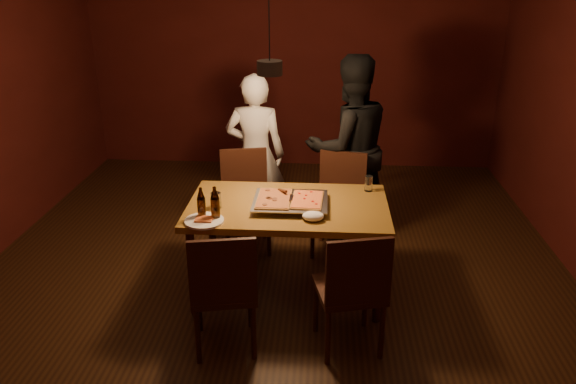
# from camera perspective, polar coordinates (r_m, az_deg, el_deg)

# --- Properties ---
(room_shell) EXTENTS (6.00, 6.00, 6.00)m
(room_shell) POSITION_cam_1_polar(r_m,az_deg,el_deg) (4.09, -1.82, 7.65)
(room_shell) COLOR #331E0E
(room_shell) RESTS_ON ground
(dining_table) EXTENTS (1.50, 0.90, 0.75)m
(dining_table) POSITION_cam_1_polar(r_m,az_deg,el_deg) (4.24, 0.00, -2.17)
(dining_table) COLOR olive
(dining_table) RESTS_ON floor
(chair_far_left) EXTENTS (0.50, 0.50, 0.49)m
(chair_far_left) POSITION_cam_1_polar(r_m,az_deg,el_deg) (5.06, -4.38, 0.18)
(chair_far_left) COLOR #38190F
(chair_far_left) RESTS_ON floor
(chair_far_right) EXTENTS (0.50, 0.50, 0.49)m
(chair_far_right) POSITION_cam_1_polar(r_m,az_deg,el_deg) (4.99, 5.31, -0.17)
(chair_far_right) COLOR #38190F
(chair_far_right) RESTS_ON floor
(chair_near_left) EXTENTS (0.49, 0.49, 0.49)m
(chair_near_left) POSITION_cam_1_polar(r_m,az_deg,el_deg) (3.65, -6.58, -9.10)
(chair_near_left) COLOR #38190F
(chair_near_left) RESTS_ON floor
(chair_near_right) EXTENTS (0.51, 0.51, 0.49)m
(chair_near_right) POSITION_cam_1_polar(r_m,az_deg,el_deg) (3.65, 6.65, -9.10)
(chair_near_right) COLOR #38190F
(chair_near_right) RESTS_ON floor
(pizza_tray) EXTENTS (0.57, 0.47, 0.05)m
(pizza_tray) POSITION_cam_1_polar(r_m,az_deg,el_deg) (4.18, 0.25, -1.12)
(pizza_tray) COLOR silver
(pizza_tray) RESTS_ON dining_table
(pizza_meat) EXTENTS (0.25, 0.39, 0.02)m
(pizza_meat) POSITION_cam_1_polar(r_m,az_deg,el_deg) (4.17, -1.44, -0.67)
(pizza_meat) COLOR maroon
(pizza_meat) RESTS_ON pizza_tray
(pizza_cheese) EXTENTS (0.24, 0.37, 0.02)m
(pizza_cheese) POSITION_cam_1_polar(r_m,az_deg,el_deg) (4.15, 1.96, -0.77)
(pizza_cheese) COLOR gold
(pizza_cheese) RESTS_ON pizza_tray
(spatula) EXTENTS (0.20, 0.25, 0.04)m
(spatula) POSITION_cam_1_polar(r_m,az_deg,el_deg) (4.17, 0.22, -0.59)
(spatula) COLOR silver
(spatula) RESTS_ON pizza_tray
(beer_bottle_a) EXTENTS (0.06, 0.06, 0.23)m
(beer_bottle_a) POSITION_cam_1_polar(r_m,az_deg,el_deg) (4.00, -8.81, -1.10)
(beer_bottle_a) COLOR black
(beer_bottle_a) RESTS_ON dining_table
(beer_bottle_b) EXTENTS (0.06, 0.06, 0.24)m
(beer_bottle_b) POSITION_cam_1_polar(r_m,az_deg,el_deg) (3.96, -7.42, -1.14)
(beer_bottle_b) COLOR black
(beer_bottle_b) RESTS_ON dining_table
(water_glass_left) EXTENTS (0.08, 0.08, 0.12)m
(water_glass_left) POSITION_cam_1_polar(r_m,az_deg,el_deg) (4.17, -7.32, -0.84)
(water_glass_left) COLOR silver
(water_glass_left) RESTS_ON dining_table
(water_glass_right) EXTENTS (0.06, 0.06, 0.12)m
(water_glass_right) POSITION_cam_1_polar(r_m,az_deg,el_deg) (4.48, 8.19, 0.86)
(water_glass_right) COLOR silver
(water_glass_right) RESTS_ON dining_table
(plate_slice) EXTENTS (0.28, 0.28, 0.03)m
(plate_slice) POSITION_cam_1_polar(r_m,az_deg,el_deg) (3.97, -8.52, -2.90)
(plate_slice) COLOR white
(plate_slice) RESTS_ON dining_table
(napkin) EXTENTS (0.15, 0.12, 0.06)m
(napkin) POSITION_cam_1_polar(r_m,az_deg,el_deg) (3.95, 2.57, -2.47)
(napkin) COLOR white
(napkin) RESTS_ON dining_table
(diner_white) EXTENTS (0.57, 0.39, 1.53)m
(diner_white) POSITION_cam_1_polar(r_m,az_deg,el_deg) (5.30, -3.33, 3.85)
(diner_white) COLOR silver
(diner_white) RESTS_ON floor
(diner_dark) EXTENTS (1.00, 0.90, 1.71)m
(diner_dark) POSITION_cam_1_polar(r_m,az_deg,el_deg) (5.22, 6.23, 4.51)
(diner_dark) COLOR black
(diner_dark) RESTS_ON floor
(pendant_lamp) EXTENTS (0.18, 0.18, 1.10)m
(pendant_lamp) POSITION_cam_1_polar(r_m,az_deg,el_deg) (4.02, -1.88, 12.64)
(pendant_lamp) COLOR black
(pendant_lamp) RESTS_ON ceiling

